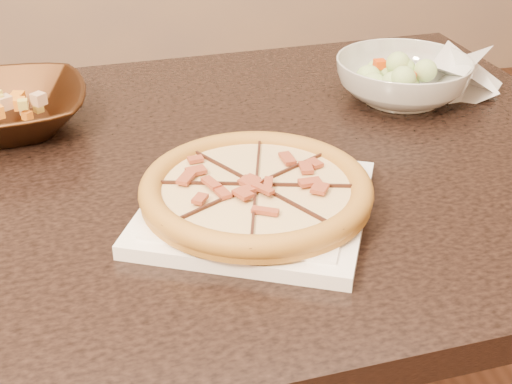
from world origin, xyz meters
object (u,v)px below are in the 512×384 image
(dining_table, at_px, (160,233))
(salad_bowl, at_px, (403,80))
(bronze_bowl, at_px, (4,111))
(plate, at_px, (256,206))
(pizza, at_px, (256,189))

(dining_table, bearing_deg, salad_bowl, 21.72)
(salad_bowl, bearing_deg, bronze_bowl, 179.77)
(plate, bearing_deg, dining_table, 128.66)
(dining_table, distance_m, plate, 0.22)
(plate, height_order, salad_bowl, salad_bowl)
(dining_table, distance_m, salad_bowl, 0.47)
(dining_table, xyz_separation_m, plate, (0.11, -0.14, 0.12))
(dining_table, height_order, plate, plate)
(bronze_bowl, bearing_deg, salad_bowl, -0.23)
(plate, bearing_deg, pizza, 158.41)
(dining_table, bearing_deg, bronze_bowl, 141.43)
(salad_bowl, bearing_deg, pizza, -134.70)
(dining_table, distance_m, bronze_bowl, 0.30)
(dining_table, xyz_separation_m, salad_bowl, (0.42, 0.17, 0.14))
(plate, xyz_separation_m, bronze_bowl, (-0.33, 0.31, 0.02))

